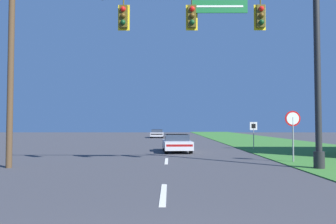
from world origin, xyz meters
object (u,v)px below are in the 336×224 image
Objects in this scene: car_ahead at (177,143)px; route_sign_post at (254,129)px; far_car at (157,134)px; signal_mast at (258,48)px; utility_pole_near at (11,57)px; stop_sign at (293,125)px.

route_sign_post is at bearing 21.17° from car_ahead.
car_ahead is 25.40m from far_car.
car_ahead is 6.40m from route_sign_post.
car_ahead is 1.03× the size of far_car.
signal_mast is at bearing -103.34° from route_sign_post.
utility_pole_near reaches higher than car_ahead.
far_car is at bearing 99.23° from signal_mast.
utility_pole_near is (-10.66, 0.39, -0.29)m from signal_mast.
signal_mast is 2.16× the size of car_ahead.
route_sign_post is (2.66, 11.24, -3.58)m from signal_mast.
stop_sign is 13.51m from utility_pole_near.
stop_sign is 1.23× the size of route_sign_post.
utility_pole_near reaches higher than stop_sign.
signal_mast reaches higher than car_ahead.
far_car is (-5.57, 34.25, -4.50)m from signal_mast.
route_sign_post is 0.22× the size of utility_pole_near.
far_car is at bearing 95.26° from car_ahead.
car_ahead and far_car have the same top height.
stop_sign reaches higher than car_ahead.
signal_mast is 12.09m from route_sign_post.
stop_sign is (5.60, -6.48, 1.26)m from car_ahead.
signal_mast is 3.77× the size of stop_sign.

